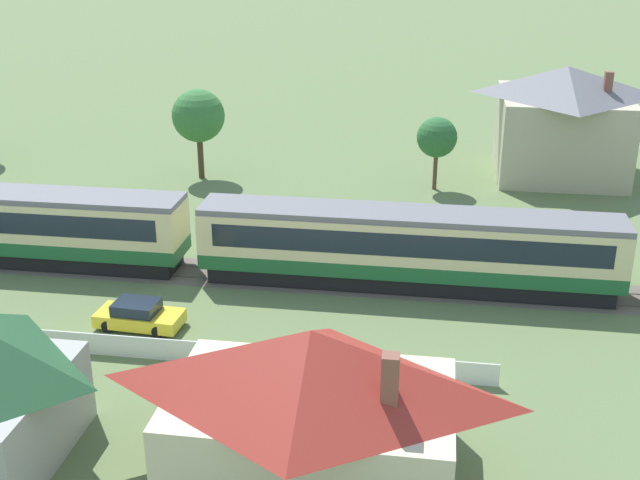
% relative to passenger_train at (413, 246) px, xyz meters
% --- Properties ---
extents(ground_plane, '(600.00, 600.00, 0.00)m').
position_rel_passenger_train_xyz_m(ground_plane, '(-1.15, 0.43, -2.32)').
color(ground_plane, '#607547').
extents(passenger_train, '(68.58, 3.09, 4.18)m').
position_rel_passenger_train_xyz_m(passenger_train, '(0.00, 0.00, 0.00)').
color(passenger_train, '#1E6033').
rests_on(passenger_train, ground_plane).
extents(railway_track, '(123.17, 3.60, 0.04)m').
position_rel_passenger_train_xyz_m(railway_track, '(2.95, 0.00, -2.31)').
color(railway_track, '#665B51').
rests_on(railway_track, ground_plane).
extents(station_house_grey_roof, '(9.87, 10.59, 8.16)m').
position_rel_passenger_train_xyz_m(station_house_grey_roof, '(10.08, 21.97, 1.88)').
color(station_house_grey_roof, '#BCB293').
rests_on(station_house_grey_roof, ground_plane).
extents(cottage_red_roof, '(10.58, 6.59, 5.50)m').
position_rel_passenger_train_xyz_m(cottage_red_roof, '(-2.81, -15.73, 0.54)').
color(cottage_red_roof, beige).
rests_on(cottage_red_roof, ground_plane).
extents(picket_fence_front, '(37.26, 0.06, 1.05)m').
position_rel_passenger_train_xyz_m(picket_fence_front, '(-14.55, -9.37, -1.79)').
color(picket_fence_front, white).
rests_on(picket_fence_front, ground_plane).
extents(parked_car_yellow, '(4.18, 2.05, 1.33)m').
position_rel_passenger_train_xyz_m(parked_car_yellow, '(-12.62, -6.59, -1.70)').
color(parked_car_yellow, yellow).
rests_on(parked_car_yellow, ground_plane).
extents(yard_tree_0, '(3.87, 3.87, 6.68)m').
position_rel_passenger_train_xyz_m(yard_tree_0, '(-16.46, 16.81, 2.39)').
color(yard_tree_0, '#4C3823').
rests_on(yard_tree_0, ground_plane).
extents(yard_tree_1, '(2.85, 2.85, 5.26)m').
position_rel_passenger_train_xyz_m(yard_tree_1, '(0.90, 16.71, 1.49)').
color(yard_tree_1, brown).
rests_on(yard_tree_1, ground_plane).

